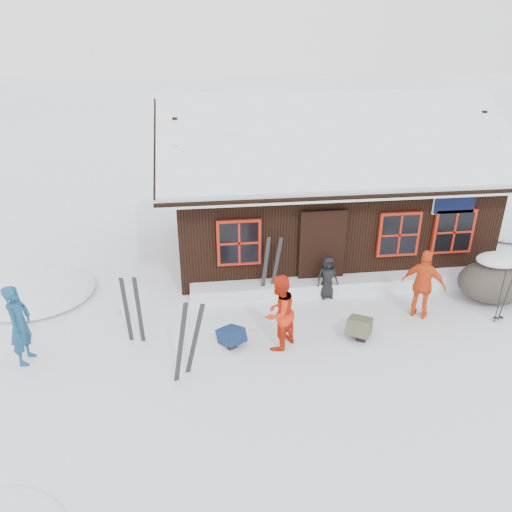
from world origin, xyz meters
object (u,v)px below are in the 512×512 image
Objects in this scene: ski_poles at (503,297)px; backpack_olive at (359,330)px; skier_orange_left at (279,313)px; skier_orange_right at (424,285)px; skier_crouched at (327,277)px; ski_pair_left at (188,341)px; boulder at (496,280)px; skier_teal at (20,325)px; backpack_blue at (231,338)px.

ski_poles is 2.08× the size of backpack_olive.
skier_orange_left is 2.59× the size of backpack_olive.
skier_orange_right reaches higher than skier_crouched.
ski_pair_left is at bearing 52.22° from skier_orange_right.
ski_pair_left is at bearing -165.23° from boulder.
skier_teal is 8.30m from skier_orange_right.
skier_crouched is 2.99m from backpack_blue.
skier_orange_left is 1.52× the size of skier_crouched.
skier_orange_left reaches higher than backpack_blue.
backpack_olive is at bearing 139.50° from skier_orange_left.
skier_orange_right is 1.25× the size of ski_poles.
ski_pair_left is (-1.80, -0.67, -0.06)m from skier_orange_left.
ski_poles is at bearing -156.85° from skier_orange_right.
skier_crouched reaches higher than backpack_blue.
backpack_olive is at bearing -86.12° from skier_crouched.
skier_teal is 6.71m from backpack_olive.
skier_teal is 1.56× the size of skier_crouched.
skier_orange_left is at bearing -84.37° from skier_teal.
skier_crouched is at bearing 5.40° from backpack_blue.
skier_orange_left is at bearing 5.41° from ski_pair_left.
boulder is 7.44m from ski_pair_left.
ski_poles reaches higher than skier_crouched.
skier_orange_left is 3.42m from skier_orange_right.
skier_crouched is (6.44, 1.70, -0.30)m from skier_teal.
skier_teal is 1.02× the size of skier_orange_right.
backpack_blue is (-0.94, 0.18, -0.65)m from skier_orange_left.
ski_pair_left reaches higher than skier_crouched.
backpack_olive is (0.24, -1.74, -0.36)m from skier_crouched.
skier_teal is at bearing -46.70° from skier_orange_left.
skier_teal is at bearing -169.21° from skier_crouched.
ski_poles is (5.00, 0.33, -0.20)m from skier_orange_left.
skier_teal is 1.05× the size of ski_pair_left.
backpack_olive is (3.53, 0.80, -0.57)m from ski_pair_left.
ski_poles is 2.39× the size of backpack_blue.
backpack_olive is (6.68, -0.04, -0.65)m from skier_teal.
skier_orange_right is at bearing -21.95° from backpack_blue.
skier_crouched is 4.16m from ski_pair_left.
ski_pair_left is 6.87m from ski_poles.
skier_orange_left is at bearing -145.47° from backpack_olive.
backpack_olive is at bearing -30.44° from backpack_blue.
backpack_olive is (1.74, 0.13, -0.63)m from skier_orange_left.
ski_pair_left is 1.21× the size of ski_poles.
skier_teal reaches higher than ski_pair_left.
ski_pair_left is at bearing -164.21° from backpack_blue.
backpack_olive is (-3.26, -0.20, -0.44)m from ski_poles.
skier_orange_left is 5.01m from ski_poles.
ski_pair_left is at bearing -171.64° from ski_poles.
skier_orange_right is 1.53× the size of skier_crouched.
skier_teal reaches higher than skier_orange_right.
boulder is (2.05, 0.49, -0.27)m from skier_orange_right.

